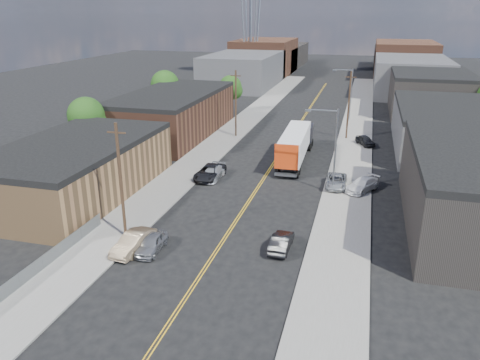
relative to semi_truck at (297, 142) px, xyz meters
The scene contains 32 objects.
ground 24.52m from the semi_truck, 95.82° to the left, with size 260.00×260.00×0.00m, color black.
centerline 9.89m from the semi_truck, 104.93° to the left, with size 0.32×120.00×0.01m, color gold.
sidewalk_left 15.33m from the semi_truck, 142.21° to the left, with size 5.00×140.00×0.15m, color slate.
sidewalk_right 11.86m from the semi_truck, 52.89° to the left, with size 5.00×140.00×0.15m, color slate.
warehouse_tan 27.08m from the semi_truck, 139.14° to the right, with size 12.00×22.00×5.60m.
warehouse_brown 22.11m from the semi_truck, 157.97° to the left, with size 12.00×26.00×6.60m.
industrial_right_b 22.08m from the semi_truck, 27.78° to the left, with size 14.00×24.00×6.10m.
industrial_right_c 41.23m from the semi_truck, 61.72° to the left, with size 14.00×22.00×7.60m.
skyline_left_a 63.42m from the semi_truck, 110.76° to the left, with size 16.00×30.00×8.00m, color #343436.
skyline_right_a 61.84m from the semi_truck, 73.53° to the left, with size 16.00×30.00×8.00m, color #343436.
skyline_left_b 87.27m from the semi_truck, 104.93° to the left, with size 16.00×26.00×10.00m, color #4A2A1D.
skyline_right_b 86.13m from the semi_truck, 78.25° to the left, with size 16.00×26.00×10.00m, color #4A2A1D.
skyline_left_c 106.69m from the semi_truck, 102.16° to the left, with size 16.00×40.00×7.00m, color black.
skyline_right_c 105.75m from the semi_truck, 80.46° to the left, with size 16.00×40.00×7.00m, color black.
streetlight_near 12.24m from the semi_truck, 64.46° to the right, with size 3.39×0.25×9.00m.
streetlight_far 25.00m from the semi_truck, 78.09° to the left, with size 3.39×0.25×9.00m.
utility_pole_left_near 27.98m from the semi_truck, 112.55° to the right, with size 1.60×0.26×10.00m.
utility_pole_left_far 14.42m from the semi_truck, 138.99° to the left, with size 1.60×0.26×10.00m.
utility_pole_right 13.84m from the semi_truck, 65.02° to the left, with size 1.60×0.26×10.00m.
chainlink_fence 35.16m from the semi_truck, 113.45° to the right, with size 0.05×16.00×1.22m.
tree_left_near 27.18m from the semi_truck, 167.79° to the right, with size 4.85×4.76×7.91m.
tree_left_mid 32.86m from the semi_truck, 143.87° to the left, with size 5.10×5.04×8.37m.
tree_left_far 31.07m from the semi_truck, 121.99° to the left, with size 4.35×4.20×6.97m.
semi_truck is the anchor object (origin of this frame).
car_left_a 28.41m from the semi_truck, 105.29° to the right, with size 1.64×4.06×1.38m, color gray.
car_left_b 29.15m from the semi_truck, 107.76° to the right, with size 1.62×4.66×1.54m, color #887359.
car_left_c 13.01m from the semi_truck, 131.19° to the right, with size 2.50×5.42×1.51m, color black.
car_left_d 12.78m from the semi_truck, 129.96° to the right, with size 1.94×4.77×1.38m, color silver.
car_right_oncoming 24.56m from the semi_truck, 84.09° to the right, with size 1.44×4.14×1.36m, color black.
car_right_lot_a 10.84m from the semi_truck, 57.54° to the right, with size 2.16×4.68×1.30m, color #AAAEB0.
car_right_lot_b 12.90m from the semi_truck, 48.29° to the right, with size 1.91×4.69×1.36m, color silver.
car_right_lot_c 12.45m from the semi_truck, 46.39° to the left, with size 1.59×3.95×1.34m, color black.
Camera 1 is at (10.56, -22.06, 18.28)m, focal length 35.00 mm.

